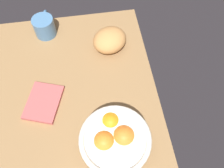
# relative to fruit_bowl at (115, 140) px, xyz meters

# --- Properties ---
(ground_plane) EXTENTS (0.76, 0.64, 0.03)m
(ground_plane) POSITION_rel_fruit_bowl_xyz_m (-0.19, -0.14, -0.07)
(ground_plane) COLOR olive
(fruit_bowl) EXTENTS (0.20, 0.20, 0.10)m
(fruit_bowl) POSITION_rel_fruit_bowl_xyz_m (0.00, 0.00, 0.00)
(fruit_bowl) COLOR silver
(fruit_bowl) RESTS_ON ground
(bread_loaf) EXTENTS (0.16, 0.17, 0.08)m
(bread_loaf) POSITION_rel_fruit_bowl_xyz_m (-0.39, 0.04, -0.02)
(bread_loaf) COLOR #BC8146
(bread_loaf) RESTS_ON ground
(napkin_folded) EXTENTS (0.17, 0.15, 0.01)m
(napkin_folded) POSITION_rel_fruit_bowl_xyz_m (-0.18, -0.21, -0.05)
(napkin_folded) COLOR #B2514F
(napkin_folded) RESTS_ON ground
(mug) EXTENTS (0.12, 0.08, 0.08)m
(mug) POSITION_rel_fruit_bowl_xyz_m (-0.50, -0.20, -0.02)
(mug) COLOR teal
(mug) RESTS_ON ground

